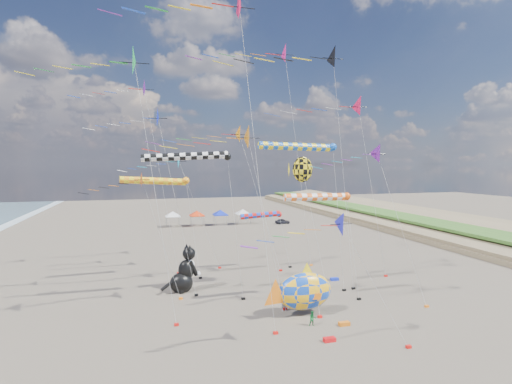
{
  "coord_description": "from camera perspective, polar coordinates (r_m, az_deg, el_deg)",
  "views": [
    {
      "loc": [
        -12.01,
        -23.82,
        13.08
      ],
      "look_at": [
        -1.76,
        12.0,
        10.47
      ],
      "focal_mm": 28.0,
      "sensor_mm": 36.0,
      "label": 1
    }
  ],
  "objects": [
    {
      "name": "ground",
      "position": [
        29.71,
        10.46,
        -22.18
      ],
      "size": [
        260.0,
        260.0,
        0.0
      ],
      "primitive_type": "plane",
      "color": "brown",
      "rests_on": "ground"
    },
    {
      "name": "delta_kite_0",
      "position": [
        30.92,
        -3.75,
        24.41
      ],
      "size": [
        11.48,
        2.49,
        25.4
      ],
      "color": "red",
      "rests_on": "ground"
    },
    {
      "name": "delta_kite_1",
      "position": [
        51.1,
        2.74,
        19.22
      ],
      "size": [
        15.38,
        2.65,
        28.12
      ],
      "color": "#EB187A",
      "rests_on": "ground"
    },
    {
      "name": "delta_kite_2",
      "position": [
        48.9,
        -10.28,
        4.07
      ],
      "size": [
        10.27,
        2.1,
        14.55
      ],
      "color": "#13B4DE",
      "rests_on": "ground"
    },
    {
      "name": "delta_kite_3",
      "position": [
        38.37,
        -16.54,
        1.18
      ],
      "size": [
        7.93,
        1.55,
        12.5
      ],
      "color": "#FF5D1A",
      "rests_on": "ground"
    },
    {
      "name": "delta_kite_4",
      "position": [
        41.26,
        8.4,
        17.99
      ],
      "size": [
        14.33,
        2.47,
        24.64
      ],
      "color": "black",
      "rests_on": "ground"
    },
    {
      "name": "delta_kite_5",
      "position": [
        34.01,
        -2.14,
        7.45
      ],
      "size": [
        11.46,
        2.33,
        16.59
      ],
      "color": "orange",
      "rests_on": "ground"
    },
    {
      "name": "delta_kite_6",
      "position": [
        45.93,
        13.49,
        11.38
      ],
      "size": [
        13.67,
        2.43,
        20.59
      ],
      "color": "#D61545",
      "rests_on": "ground"
    },
    {
      "name": "delta_kite_7",
      "position": [
        39.16,
        -14.8,
        9.82
      ],
      "size": [
        9.48,
        1.96,
        18.46
      ],
      "color": "#0E1FBF",
      "rests_on": "ground"
    },
    {
      "name": "delta_kite_8",
      "position": [
        27.23,
        12.98,
        -5.29
      ],
      "size": [
        10.57,
        1.84,
        10.02
      ],
      "color": "#1A1CC0",
      "rests_on": "ground"
    },
    {
      "name": "delta_kite_9",
      "position": [
        46.74,
        -2.57,
        7.95
      ],
      "size": [
        13.92,
        2.31,
        17.79
      ],
      "color": "orange",
      "rests_on": "ground"
    },
    {
      "name": "delta_kite_10",
      "position": [
        32.85,
        -16.87,
        16.55
      ],
      "size": [
        9.63,
        2.39,
        21.78
      ],
      "color": "green",
      "rests_on": "ground"
    },
    {
      "name": "delta_kite_11",
      "position": [
        35.74,
        17.07,
        4.79
      ],
      "size": [
        10.45,
        1.84,
        14.96
      ],
      "color": "#69198C",
      "rests_on": "ground"
    },
    {
      "name": "delta_kite_12",
      "position": [
        48.34,
        -16.4,
        13.97
      ],
      "size": [
        11.23,
        2.36,
        23.05
      ],
      "color": "#64138A",
      "rests_on": "ground"
    },
    {
      "name": "windsock_0",
      "position": [
        36.88,
        -9.46,
        4.93
      ],
      "size": [
        9.44,
        0.71,
        14.14
      ],
      "color": "black",
      "rests_on": "ground"
    },
    {
      "name": "windsock_1",
      "position": [
        37.07,
        9.11,
        -0.79
      ],
      "size": [
        7.91,
        0.73,
        10.44
      ],
      "color": "#F15711",
      "rests_on": "ground"
    },
    {
      "name": "windsock_2",
      "position": [
        39.29,
        6.37,
        6.35
      ],
      "size": [
        9.46,
        0.78,
        15.17
      ],
      "color": "blue",
      "rests_on": "ground"
    },
    {
      "name": "windsock_3",
      "position": [
        49.12,
        1.01,
        -3.36
      ],
      "size": [
        6.6,
        0.7,
        7.19
      ],
      "color": "red",
      "rests_on": "ground"
    },
    {
      "name": "windsock_4",
      "position": [
        44.89,
        -13.9,
        1.49
      ],
      "size": [
        8.68,
        0.79,
        11.66
      ],
      "color": "orange",
      "rests_on": "ground"
    },
    {
      "name": "angelfish_kite",
      "position": [
        41.48,
        6.44,
        3.09
      ],
      "size": [
        3.74,
        3.02,
        13.86
      ],
      "color": "yellow",
      "rests_on": "ground"
    },
    {
      "name": "cat_inflatable",
      "position": [
        42.31,
        -10.27,
        -10.66
      ],
      "size": [
        3.97,
        2.88,
        4.83
      ],
      "primitive_type": null,
      "rotation": [
        0.0,
        0.0,
        0.34
      ],
      "color": "black",
      "rests_on": "ground"
    },
    {
      "name": "fish_inflatable",
      "position": [
        35.8,
        6.87,
        -13.87
      ],
      "size": [
        6.61,
        2.67,
        4.61
      ],
      "color": "#1243B8",
      "rests_on": "ground"
    },
    {
      "name": "person_adult",
      "position": [
        36.91,
        4.07,
        -15.36
      ],
      "size": [
        0.67,
        0.49,
        1.7
      ],
      "primitive_type": "imported",
      "rotation": [
        0.0,
        0.0,
        0.15
      ],
      "color": "gray",
      "rests_on": "ground"
    },
    {
      "name": "child_green",
      "position": [
        34.13,
        8.09,
        -17.47
      ],
      "size": [
        0.65,
        0.54,
        1.22
      ],
      "primitive_type": "imported",
      "rotation": [
        0.0,
        0.0,
        -0.15
      ],
      "color": "#177131",
      "rests_on": "ground"
    },
    {
      "name": "child_blue",
      "position": [
        39.2,
        7.71,
        -14.73
      ],
      "size": [
        0.49,
        0.65,
        1.03
      ],
      "primitive_type": "imported",
      "rotation": [
        0.0,
        0.0,
        1.13
      ],
      "color": "#23369B",
      "rests_on": "ground"
    },
    {
      "name": "kite_bag_0",
      "position": [
        31.85,
        10.45,
        -20.02
      ],
      "size": [
        0.9,
        0.44,
        0.3
      ],
      "primitive_type": "cube",
      "color": "red",
      "rests_on": "ground"
    },
    {
      "name": "kite_bag_1",
      "position": [
        34.81,
        12.48,
        -17.9
      ],
      "size": [
        0.9,
        0.44,
        0.3
      ],
      "primitive_type": "cube",
      "color": "orange",
      "rests_on": "ground"
    },
    {
      "name": "kite_bag_2",
      "position": [
        40.22,
        5.46,
        -14.77
      ],
      "size": [
        0.9,
        0.44,
        0.3
      ],
      "primitive_type": "cube",
      "color": "black",
      "rests_on": "ground"
    },
    {
      "name": "kite_bag_3",
      "position": [
        46.8,
        11.14,
        -12.11
      ],
      "size": [
        0.9,
        0.44,
        0.3
      ],
      "primitive_type": "cube",
      "color": "#1329C5",
      "rests_on": "ground"
    },
    {
      "name": "tent_row",
      "position": [
        85.48,
        -6.77,
        -2.7
      ],
      "size": [
        19.2,
        4.2,
        3.8
      ],
      "color": "silver",
      "rests_on": "ground"
    },
    {
      "name": "parked_car",
      "position": [
        87.86,
        3.81,
        -4.2
      ],
      "size": [
        3.43,
        1.74,
        1.12
      ],
      "primitive_type": "imported",
      "rotation": [
        0.0,
        0.0,
        1.7
      ],
      "color": "#26262D",
      "rests_on": "ground"
    }
  ]
}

